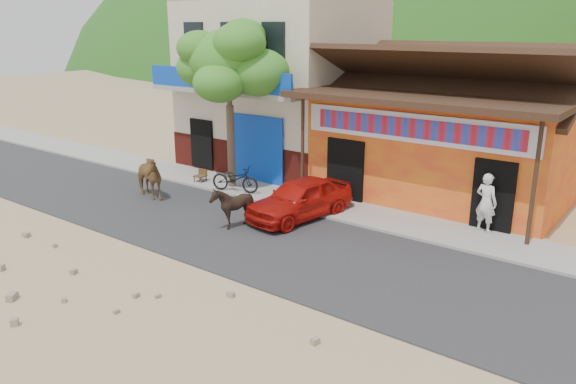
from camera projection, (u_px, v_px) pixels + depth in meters
name	position (u px, v px, depth m)	size (l,w,h in m)	color
ground	(210.00, 273.00, 13.89)	(120.00, 120.00, 0.00)	#9E825B
road	(273.00, 242.00, 15.80)	(60.00, 5.00, 0.04)	#28282B
sidewalk	(339.00, 209.00, 18.46)	(60.00, 2.00, 0.12)	gray
dance_club	(449.00, 145.00, 19.85)	(8.00, 6.00, 3.60)	orange
cafe_building	(282.00, 84.00, 23.71)	(7.00, 6.00, 7.00)	beige
tree	(230.00, 105.00, 20.10)	(3.00, 3.00, 6.00)	#2D721E
cow_tan	(146.00, 177.00, 19.60)	(0.80, 1.77, 1.49)	olive
cow_dark	(232.00, 207.00, 16.71)	(1.05, 1.18, 1.30)	black
red_car	(300.00, 199.00, 17.54)	(1.51, 3.74, 1.28)	#B0120C
scooter	(235.00, 179.00, 20.11)	(0.63, 1.81, 0.95)	black
pedestrian	(486.00, 202.00, 16.11)	(0.64, 0.42, 1.75)	white
cafe_chair_left	(148.00, 160.00, 23.13)	(0.38, 0.38, 0.82)	#53391B
cafe_chair_right	(200.00, 171.00, 21.43)	(0.40, 0.40, 0.86)	#4B2F19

